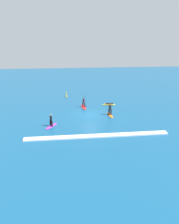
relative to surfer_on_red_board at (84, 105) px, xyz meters
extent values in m
plane|color=navy|center=(0.54, -4.34, -0.32)|extent=(120.00, 120.00, 0.00)
ellipsoid|color=red|center=(-0.01, 0.00, -0.27)|extent=(0.96, 3.33, 0.10)
cylinder|color=#381414|center=(-0.14, 0.07, 0.15)|extent=(0.19, 0.19, 0.75)
cylinder|color=#381414|center=(0.13, -0.06, 0.15)|extent=(0.19, 0.19, 0.75)
cylinder|color=#381414|center=(-0.01, 0.00, 0.86)|extent=(0.30, 0.30, 0.65)
sphere|color=brown|center=(-0.01, 0.00, 1.29)|extent=(0.22, 0.22, 0.21)
cylinder|color=black|center=(0.24, -0.13, 0.82)|extent=(0.46, 0.08, 2.05)
cube|color=black|center=(0.24, -0.13, -0.16)|extent=(0.20, 0.07, 0.32)
ellipsoid|color=purple|center=(-5.31, -8.50, -0.28)|extent=(1.93, 2.78, 0.08)
cylinder|color=black|center=(-5.20, -8.68, 0.14)|extent=(0.30, 0.30, 0.76)
cylinder|color=black|center=(-5.42, -8.32, 0.14)|extent=(0.30, 0.30, 0.76)
cylinder|color=black|center=(-5.31, -8.50, 0.87)|extent=(0.38, 0.38, 0.69)
sphere|color=#A37556|center=(-5.31, -8.50, 1.34)|extent=(0.33, 0.33, 0.25)
ellipsoid|color=yellow|center=(4.77, 0.90, -0.27)|extent=(2.60, 0.86, 0.10)
cylinder|color=black|center=(4.82, 0.89, -0.08)|extent=(1.40, 0.43, 0.29)
sphere|color=beige|center=(4.02, 0.98, -0.06)|extent=(0.23, 0.23, 0.21)
ellipsoid|color=orange|center=(3.76, -4.85, -0.28)|extent=(0.77, 2.79, 0.07)
cylinder|color=black|center=(3.90, -4.92, 0.21)|extent=(0.23, 0.23, 0.92)
cylinder|color=black|center=(3.62, -4.78, 0.21)|extent=(0.23, 0.23, 0.92)
cylinder|color=black|center=(3.76, -4.85, 1.01)|extent=(0.36, 0.36, 0.67)
sphere|color=brown|center=(3.76, -4.85, 1.46)|extent=(0.26, 0.26, 0.25)
cylinder|color=black|center=(3.48, -4.71, 0.79)|extent=(0.22, 0.06, 2.08)
cube|color=black|center=(3.48, -4.71, -0.19)|extent=(0.20, 0.07, 0.32)
sphere|color=yellow|center=(-2.87, 7.82, -0.23)|extent=(0.37, 0.37, 0.37)
cylinder|color=yellow|center=(-2.87, 7.82, 0.21)|extent=(0.15, 0.15, 1.06)
cube|color=white|center=(0.54, -12.62, -0.23)|extent=(18.01, 0.90, 0.18)
camera|label=1|loc=(-3.48, -37.70, 11.29)|focal=35.74mm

